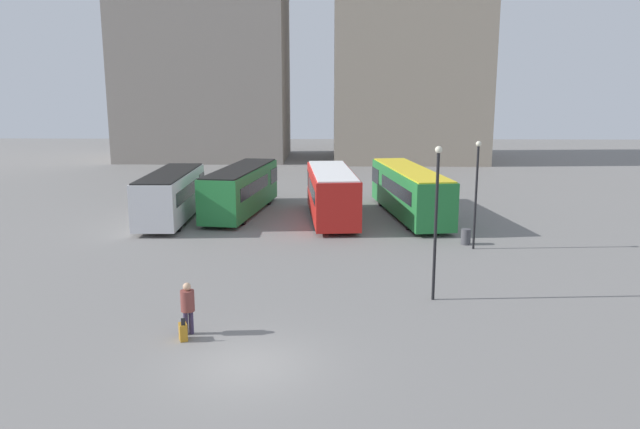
{
  "coord_description": "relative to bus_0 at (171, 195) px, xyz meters",
  "views": [
    {
      "loc": [
        2.56,
        -17.73,
        8.47
      ],
      "look_at": [
        1.95,
        12.71,
        2.07
      ],
      "focal_mm": 35.0,
      "sensor_mm": 36.0,
      "label": 1
    }
  ],
  "objects": [
    {
      "name": "bus_0",
      "position": [
        0.0,
        0.0,
        0.0
      ],
      "size": [
        2.64,
        9.35,
        3.07
      ],
      "rotation": [
        0.0,
        0.0,
        1.59
      ],
      "color": "silver",
      "rests_on": "ground_plane"
    },
    {
      "name": "ground_plane",
      "position": [
        7.56,
        -20.54,
        -1.66
      ],
      "size": [
        160.0,
        160.0,
        0.0
      ],
      "primitive_type": "plane",
      "color": "slate"
    },
    {
      "name": "bus_1",
      "position": [
        4.08,
        2.41,
        0.0
      ],
      "size": [
        3.91,
        10.74,
        3.07
      ],
      "rotation": [
        0.0,
        0.0,
        1.43
      ],
      "color": "#237A38",
      "rests_on": "ground_plane"
    },
    {
      "name": "bus_2",
      "position": [
        10.07,
        0.5,
        0.06
      ],
      "size": [
        3.45,
        9.87,
        3.19
      ],
      "rotation": [
        0.0,
        0.0,
        1.66
      ],
      "color": "red",
      "rests_on": "ground_plane"
    },
    {
      "name": "traveler",
      "position": [
        5.19,
        -18.15,
        -0.57
      ],
      "size": [
        0.62,
        0.62,
        1.85
      ],
      "rotation": [
        0.0,
        0.0,
        1.94
      ],
      "color": "#382D4C",
      "rests_on": "ground_plane"
    },
    {
      "name": "lamp_post_1",
      "position": [
        14.17,
        -14.46,
        1.92
      ],
      "size": [
        0.28,
        0.28,
        6.15
      ],
      "color": "black",
      "rests_on": "ground_plane"
    },
    {
      "name": "bus_3",
      "position": [
        15.1,
        1.66,
        0.04
      ],
      "size": [
        4.14,
        12.04,
        3.13
      ],
      "rotation": [
        0.0,
        0.0,
        1.72
      ],
      "color": "#237A38",
      "rests_on": "ground_plane"
    },
    {
      "name": "trash_bin",
      "position": [
        17.3,
        -5.63,
        -1.24
      ],
      "size": [
        0.52,
        0.52,
        0.85
      ],
      "color": "#47474C",
      "rests_on": "ground_plane"
    },
    {
      "name": "lamp_post_0",
      "position": [
        17.52,
        -6.55,
        1.65
      ],
      "size": [
        0.28,
        0.28,
        5.63
      ],
      "color": "black",
      "rests_on": "ground_plane"
    },
    {
      "name": "suitcase",
      "position": [
        5.11,
        -18.66,
        -1.37
      ],
      "size": [
        0.39,
        0.49,
        0.83
      ],
      "rotation": [
        0.0,
        0.0,
        1.94
      ],
      "color": "#B27A1E",
      "rests_on": "ground_plane"
    }
  ]
}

